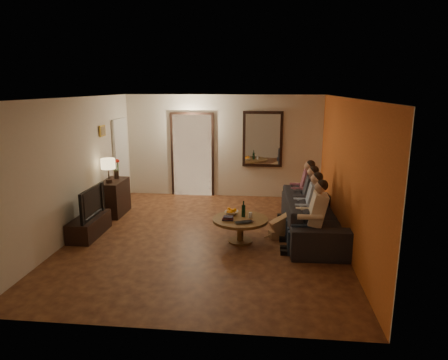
# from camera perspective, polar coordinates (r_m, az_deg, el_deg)

# --- Properties ---
(floor) EXTENTS (5.00, 6.00, 0.01)m
(floor) POSITION_cam_1_polar(r_m,az_deg,el_deg) (7.68, -2.48, -8.11)
(floor) COLOR #3D1910
(floor) RESTS_ON ground
(ceiling) EXTENTS (5.00, 6.00, 0.01)m
(ceiling) POSITION_cam_1_polar(r_m,az_deg,el_deg) (7.16, -2.69, 11.68)
(ceiling) COLOR white
(ceiling) RESTS_ON back_wall
(back_wall) EXTENTS (5.00, 0.02, 2.60)m
(back_wall) POSITION_cam_1_polar(r_m,az_deg,el_deg) (10.24, -0.11, 4.84)
(back_wall) COLOR beige
(back_wall) RESTS_ON floor
(front_wall) EXTENTS (5.00, 0.02, 2.60)m
(front_wall) POSITION_cam_1_polar(r_m,az_deg,el_deg) (4.47, -8.29, -6.41)
(front_wall) COLOR beige
(front_wall) RESTS_ON floor
(left_wall) EXTENTS (0.02, 6.00, 2.60)m
(left_wall) POSITION_cam_1_polar(r_m,az_deg,el_deg) (8.06, -20.46, 1.72)
(left_wall) COLOR beige
(left_wall) RESTS_ON floor
(right_wall) EXTENTS (0.02, 6.00, 2.60)m
(right_wall) POSITION_cam_1_polar(r_m,az_deg,el_deg) (7.37, 17.02, 0.96)
(right_wall) COLOR beige
(right_wall) RESTS_ON floor
(orange_accent) EXTENTS (0.01, 6.00, 2.60)m
(orange_accent) POSITION_cam_1_polar(r_m,az_deg,el_deg) (7.37, 16.95, 0.96)
(orange_accent) COLOR #C96022
(orange_accent) RESTS_ON right_wall
(kitchen_doorway) EXTENTS (1.00, 0.06, 2.10)m
(kitchen_doorway) POSITION_cam_1_polar(r_m,az_deg,el_deg) (10.37, -4.53, 3.51)
(kitchen_doorway) COLOR #FFE0A5
(kitchen_doorway) RESTS_ON floor
(door_trim) EXTENTS (1.12, 0.04, 2.22)m
(door_trim) POSITION_cam_1_polar(r_m,az_deg,el_deg) (10.36, -4.54, 3.50)
(door_trim) COLOR black
(door_trim) RESTS_ON floor
(fridge_glimpse) EXTENTS (0.45, 0.03, 1.70)m
(fridge_glimpse) POSITION_cam_1_polar(r_m,az_deg,el_deg) (10.36, -3.15, 2.67)
(fridge_glimpse) COLOR silver
(fridge_glimpse) RESTS_ON floor
(mirror_frame) EXTENTS (1.00, 0.05, 1.40)m
(mirror_frame) POSITION_cam_1_polar(r_m,az_deg,el_deg) (10.12, 5.54, 5.82)
(mirror_frame) COLOR black
(mirror_frame) RESTS_ON back_wall
(mirror_glass) EXTENTS (0.86, 0.02, 1.26)m
(mirror_glass) POSITION_cam_1_polar(r_m,az_deg,el_deg) (10.09, 5.54, 5.80)
(mirror_glass) COLOR white
(mirror_glass) RESTS_ON back_wall
(white_door) EXTENTS (0.06, 0.85, 2.04)m
(white_door) POSITION_cam_1_polar(r_m,az_deg,el_deg) (10.17, -14.47, 2.76)
(white_door) COLOR white
(white_door) RESTS_ON floor
(framed_art) EXTENTS (0.03, 0.28, 0.24)m
(framed_art) POSITION_cam_1_polar(r_m,az_deg,el_deg) (9.14, -16.99, 6.73)
(framed_art) COLOR #B28C33
(framed_art) RESTS_ON left_wall
(art_canvas) EXTENTS (0.01, 0.22, 0.18)m
(art_canvas) POSITION_cam_1_polar(r_m,az_deg,el_deg) (9.13, -16.90, 6.73)
(art_canvas) COLOR brown
(art_canvas) RESTS_ON left_wall
(dresser) EXTENTS (0.45, 0.87, 0.77)m
(dresser) POSITION_cam_1_polar(r_m,az_deg,el_deg) (9.21, -15.41, -2.41)
(dresser) COLOR black
(dresser) RESTS_ON floor
(table_lamp) EXTENTS (0.30, 0.30, 0.54)m
(table_lamp) POSITION_cam_1_polar(r_m,az_deg,el_deg) (8.86, -16.18, 1.30)
(table_lamp) COLOR beige
(table_lamp) RESTS_ON dresser
(flower_vase) EXTENTS (0.14, 0.14, 0.44)m
(flower_vase) POSITION_cam_1_polar(r_m,az_deg,el_deg) (9.27, -15.15, 1.56)
(flower_vase) COLOR red
(flower_vase) RESTS_ON dresser
(tv_stand) EXTENTS (0.45, 1.11, 0.37)m
(tv_stand) POSITION_cam_1_polar(r_m,az_deg,el_deg) (8.11, -18.69, -6.26)
(tv_stand) COLOR black
(tv_stand) RESTS_ON floor
(tv) EXTENTS (1.00, 0.13, 0.58)m
(tv) POSITION_cam_1_polar(r_m,az_deg,el_deg) (7.97, -18.94, -3.05)
(tv) COLOR black
(tv) RESTS_ON tv_stand
(sofa) EXTENTS (2.62, 1.07, 0.76)m
(sofa) POSITION_cam_1_polar(r_m,az_deg,el_deg) (7.82, 12.53, -5.08)
(sofa) COLOR black
(sofa) RESTS_ON floor
(person_a) EXTENTS (0.60, 0.40, 1.20)m
(person_a) POSITION_cam_1_polar(r_m,az_deg,el_deg) (6.89, 12.61, -5.65)
(person_a) COLOR tan
(person_a) RESTS_ON sofa
(person_b) EXTENTS (0.60, 0.40, 1.20)m
(person_b) POSITION_cam_1_polar(r_m,az_deg,el_deg) (7.46, 12.10, -4.17)
(person_b) COLOR tan
(person_b) RESTS_ON sofa
(person_c) EXTENTS (0.60, 0.40, 1.20)m
(person_c) POSITION_cam_1_polar(r_m,az_deg,el_deg) (8.03, 11.66, -2.90)
(person_c) COLOR tan
(person_c) RESTS_ON sofa
(person_d) EXTENTS (0.60, 0.40, 1.20)m
(person_d) POSITION_cam_1_polar(r_m,az_deg,el_deg) (8.60, 11.29, -1.80)
(person_d) COLOR tan
(person_d) RESTS_ON sofa
(dog) EXTENTS (0.61, 0.42, 0.56)m
(dog) POSITION_cam_1_polar(r_m,az_deg,el_deg) (7.63, 8.38, -6.14)
(dog) COLOR #966845
(dog) RESTS_ON floor
(coffee_table) EXTENTS (1.07, 1.07, 0.45)m
(coffee_table) POSITION_cam_1_polar(r_m,az_deg,el_deg) (7.37, 2.33, -7.16)
(coffee_table) COLOR brown
(coffee_table) RESTS_ON floor
(bowl) EXTENTS (0.26, 0.26, 0.06)m
(bowl) POSITION_cam_1_polar(r_m,az_deg,el_deg) (7.51, 1.08, -4.69)
(bowl) COLOR white
(bowl) RESTS_ON coffee_table
(oranges) EXTENTS (0.20, 0.20, 0.08)m
(oranges) POSITION_cam_1_polar(r_m,az_deg,el_deg) (7.49, 1.08, -4.20)
(oranges) COLOR orange
(oranges) RESTS_ON bowl
(wine_bottle) EXTENTS (0.07, 0.07, 0.31)m
(wine_bottle) POSITION_cam_1_polar(r_m,az_deg,el_deg) (7.34, 2.80, -4.12)
(wine_bottle) COLOR black
(wine_bottle) RESTS_ON coffee_table
(wine_glass) EXTENTS (0.06, 0.06, 0.10)m
(wine_glass) POSITION_cam_1_polar(r_m,az_deg,el_deg) (7.32, 3.79, -5.04)
(wine_glass) COLOR silver
(wine_glass) RESTS_ON coffee_table
(book_stack) EXTENTS (0.20, 0.15, 0.07)m
(book_stack) POSITION_cam_1_polar(r_m,az_deg,el_deg) (7.21, 0.55, -5.44)
(book_stack) COLOR black
(book_stack) RESTS_ON coffee_table
(laptop) EXTENTS (0.39, 0.33, 0.03)m
(laptop) POSITION_cam_1_polar(r_m,az_deg,el_deg) (7.02, 3.02, -6.15)
(laptop) COLOR black
(laptop) RESTS_ON coffee_table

